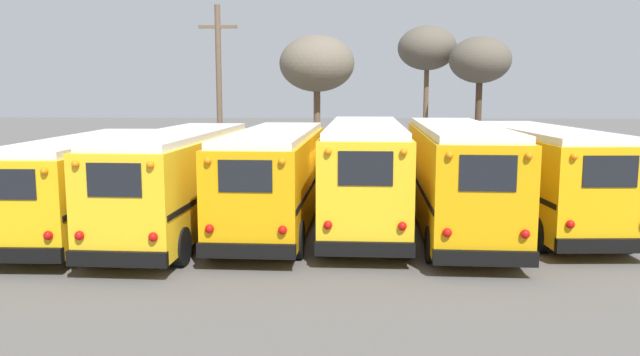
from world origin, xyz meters
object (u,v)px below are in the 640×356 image
utility_pole (219,92)px  bare_tree_0 (480,61)px  school_bus_0 (89,181)px  school_bus_3 (365,170)px  school_bus_4 (456,174)px  school_bus_2 (276,175)px  school_bus_1 (180,178)px  bare_tree_2 (427,49)px  school_bus_5 (540,173)px  bare_tree_1 (317,64)px

utility_pole → bare_tree_0: utility_pole is taller
school_bus_0 → school_bus_3: school_bus_3 is taller
school_bus_3 → school_bus_4: 2.89m
school_bus_4 → bare_tree_0: bare_tree_0 is taller
school_bus_2 → school_bus_3: 2.86m
school_bus_2 → bare_tree_0: 18.31m
school_bus_1 → school_bus_2: school_bus_1 is taller
school_bus_0 → bare_tree_0: 22.44m
school_bus_1 → bare_tree_2: bearing=62.0°
school_bus_2 → bare_tree_0: bearing=58.1°
school_bus_1 → bare_tree_0: 20.59m
school_bus_3 → bare_tree_2: bare_tree_2 is taller
school_bus_1 → bare_tree_0: bearing=52.6°
school_bus_1 → bare_tree_2: (9.63, 18.13, 5.02)m
school_bus_5 → bare_tree_1: 13.08m
school_bus_0 → school_bus_1: school_bus_1 is taller
school_bus_4 → bare_tree_1: (-4.88, 10.71, 3.80)m
school_bus_4 → bare_tree_1: bearing=114.5°
school_bus_4 → utility_pole: size_ratio=1.26×
school_bus_1 → school_bus_4: bearing=4.8°
school_bus_3 → school_bus_0: bearing=-171.0°
bare_tree_1 → bare_tree_2: bearing=48.1°
school_bus_2 → school_bus_5: school_bus_5 is taller
school_bus_4 → school_bus_5: size_ratio=1.08×
school_bus_5 → bare_tree_2: bearing=95.9°
school_bus_0 → school_bus_1: 2.83m
school_bus_2 → bare_tree_2: (6.80, 17.25, 5.02)m
school_bus_4 → bare_tree_1: bare_tree_1 is taller
school_bus_0 → school_bus_1: bearing=0.9°
school_bus_1 → bare_tree_0: size_ratio=1.38×
school_bus_0 → school_bus_5: bearing=6.6°
school_bus_2 → school_bus_5: bearing=4.8°
school_bus_0 → bare_tree_2: size_ratio=1.17×
bare_tree_1 → bare_tree_2: 9.08m
school_bus_0 → school_bus_2: 5.74m
school_bus_0 → bare_tree_1: size_ratio=1.35×
school_bus_1 → school_bus_3: school_bus_3 is taller
school_bus_5 → utility_pole: 15.38m
bare_tree_0 → bare_tree_2: size_ratio=0.90×
bare_tree_0 → bare_tree_1: 9.77m
school_bus_5 → bare_tree_0: size_ratio=1.33×
school_bus_4 → school_bus_5: bearing=17.3°
school_bus_5 → bare_tree_1: bearing=128.1°
school_bus_4 → utility_pole: 13.83m
school_bus_3 → bare_tree_2: (3.97, 16.83, 4.91)m
school_bus_5 → bare_tree_2: size_ratio=1.20×
school_bus_2 → school_bus_4: bearing=-1.7°
school_bus_0 → school_bus_1: size_ratio=0.94×
utility_pole → school_bus_5: bearing=-36.1°
school_bus_2 → bare_tree_1: size_ratio=1.45×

